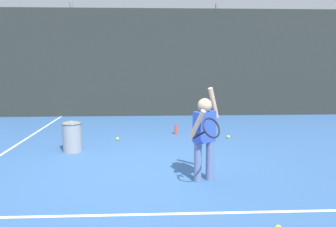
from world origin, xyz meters
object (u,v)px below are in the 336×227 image
Objects in this scene: water_bottle at (176,130)px; tennis_ball_0 at (228,137)px; ball_hopper at (72,137)px; tennis_ball_1 at (117,139)px; tennis_player at (205,132)px.

water_bottle is 3.33× the size of tennis_ball_0.
tennis_ball_1 is at bearing 47.55° from ball_hopper.
ball_hopper is 8.52× the size of tennis_ball_1.
ball_hopper is at bearing -132.45° from tennis_ball_1.
water_bottle is at bearing 58.00° from tennis_player.
water_bottle is 3.33× the size of tennis_ball_1.
ball_hopper reaches higher than tennis_ball_0.
tennis_player is 2.40× the size of ball_hopper.
tennis_ball_1 is at bearing -178.26° from tennis_ball_0.
water_bottle is at bearing 33.29° from ball_hopper.
tennis_ball_1 is (-1.31, -0.53, -0.08)m from water_bottle.
tennis_ball_0 and tennis_ball_1 have the same top height.
tennis_ball_0 is at bearing 34.20° from tennis_player.
tennis_player is 2.82m from tennis_ball_0.
water_bottle is 1.22m from tennis_ball_0.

